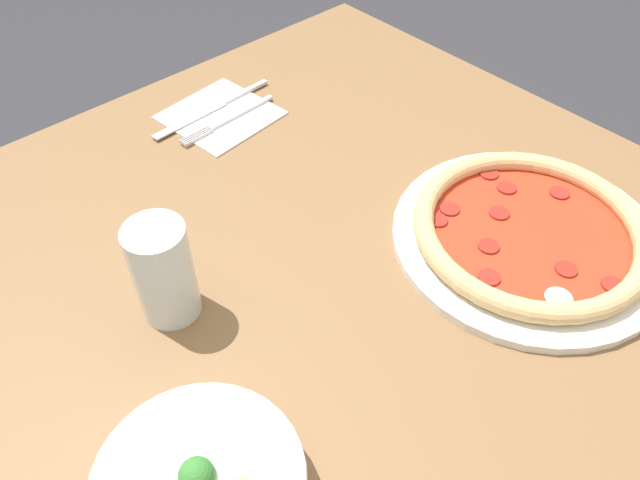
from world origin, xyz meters
TOP-DOWN VIEW (x-y plane):
  - dining_table at (0.00, 0.00)m, footprint 1.05×1.08m
  - pizza at (-0.12, -0.24)m, footprint 0.34×0.34m
  - napkin at (0.37, -0.12)m, footprint 0.17×0.17m
  - fork at (0.35, -0.12)m, footprint 0.02×0.18m
  - knife at (0.39, -0.13)m, footprint 0.02×0.22m
  - glass at (0.09, 0.15)m, footprint 0.07×0.07m

SIDE VIEW (x-z plane):
  - dining_table at x=0.00m, z-range 0.27..1.00m
  - napkin at x=0.37m, z-range 0.74..0.74m
  - knife at x=0.39m, z-range 0.74..0.74m
  - fork at x=0.35m, z-range 0.74..0.74m
  - pizza at x=-0.12m, z-range 0.73..0.77m
  - glass at x=0.09m, z-range 0.74..0.86m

